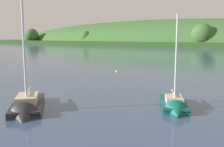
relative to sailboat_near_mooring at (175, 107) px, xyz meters
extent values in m
cube|color=#27431B|center=(-45.42, 175.58, 1.28)|extent=(468.96, 74.47, 3.05)
ellipsoid|color=#38602D|center=(-94.21, 201.84, -0.24)|extent=(375.27, 95.10, 45.48)
sphere|color=#38602D|center=(-226.70, 163.56, 8.16)|extent=(15.29, 15.29, 15.29)
sphere|color=#38602D|center=(-147.45, 163.33, 6.70)|extent=(11.12, 11.12, 11.12)
sphere|color=#38602D|center=(-40.79, 163.03, 8.26)|extent=(15.59, 15.59, 15.59)
cube|color=#0F564C|center=(-0.39, 0.79, -0.13)|extent=(4.68, 6.20, 0.96)
cone|color=#0F564C|center=(0.89, -1.78, -0.13)|extent=(2.68, 2.30, 2.28)
cube|color=black|center=(-0.39, 0.79, 0.09)|extent=(4.71, 6.21, 0.12)
cube|color=#BCB299|center=(-0.33, 0.66, 0.62)|extent=(2.60, 3.03, 0.54)
cylinder|color=silver|center=(-0.07, 0.15, 4.56)|extent=(0.17, 0.17, 8.42)
cylinder|color=silver|center=(-0.74, 1.50, 1.04)|extent=(1.46, 2.76, 0.13)
cube|color=#232328|center=(-12.04, -7.60, -0.29)|extent=(7.29, 7.10, 1.32)
cone|color=#232328|center=(-9.36, -10.14, -0.29)|extent=(3.19, 3.22, 2.69)
cube|color=gold|center=(-12.04, -7.60, 0.09)|extent=(7.31, 7.12, 0.12)
cube|color=#BCB299|center=(-11.90, -7.73, 0.74)|extent=(3.72, 3.66, 0.74)
cylinder|color=silver|center=(-11.37, -8.24, 6.42)|extent=(0.20, 0.20, 12.10)
cylinder|color=silver|center=(-12.77, -6.91, 1.26)|extent=(2.92, 2.77, 0.16)
sphere|color=yellow|center=(-19.15, 19.24, -0.24)|extent=(0.63, 0.63, 0.63)
cylinder|color=black|center=(-19.15, 19.24, 0.12)|extent=(0.04, 0.04, 0.08)
camera|label=1|loc=(8.34, -22.96, 6.66)|focal=40.82mm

